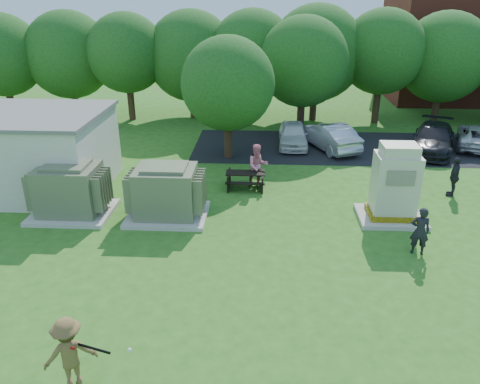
# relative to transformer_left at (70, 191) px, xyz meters

# --- Properties ---
(ground) EXTENTS (120.00, 120.00, 0.00)m
(ground) POSITION_rel_transformer_left_xyz_m (6.50, -4.50, -0.97)
(ground) COLOR #2D6619
(ground) RESTS_ON ground
(parking_strip) EXTENTS (20.00, 6.00, 0.01)m
(parking_strip) POSITION_rel_transformer_left_xyz_m (13.50, 9.00, -0.96)
(parking_strip) COLOR #232326
(parking_strip) RESTS_ON ground
(transformer_left) EXTENTS (3.00, 2.40, 2.07)m
(transformer_left) POSITION_rel_transformer_left_xyz_m (0.00, 0.00, 0.00)
(transformer_left) COLOR beige
(transformer_left) RESTS_ON ground
(transformer_right) EXTENTS (3.00, 2.40, 2.07)m
(transformer_right) POSITION_rel_transformer_left_xyz_m (3.70, 0.00, 0.00)
(transformer_right) COLOR beige
(transformer_right) RESTS_ON ground
(generator_cabinet) EXTENTS (2.42, 1.98, 2.95)m
(generator_cabinet) POSITION_rel_transformer_left_xyz_m (12.16, 0.24, 0.32)
(generator_cabinet) COLOR beige
(generator_cabinet) RESTS_ON ground
(picnic_table) EXTENTS (1.70, 1.27, 0.73)m
(picnic_table) POSITION_rel_transformer_left_xyz_m (6.56, 2.97, -0.52)
(picnic_table) COLOR black
(picnic_table) RESTS_ON ground
(batter) EXTENTS (1.28, 1.05, 1.73)m
(batter) POSITION_rel_transformer_left_xyz_m (3.27, -8.32, -0.11)
(batter) COLOR brown
(batter) RESTS_ON ground
(person_by_generator) EXTENTS (0.66, 0.49, 1.66)m
(person_by_generator) POSITION_rel_transformer_left_xyz_m (12.43, -2.26, -0.14)
(person_by_generator) COLOR black
(person_by_generator) RESTS_ON ground
(person_at_picnic) EXTENTS (1.08, 0.94, 1.91)m
(person_at_picnic) POSITION_rel_transformer_left_xyz_m (7.07, 3.23, -0.02)
(person_at_picnic) COLOR pink
(person_at_picnic) RESTS_ON ground
(person_walking_right) EXTENTS (0.79, 1.07, 1.69)m
(person_walking_right) POSITION_rel_transformer_left_xyz_m (15.27, 2.63, -0.13)
(person_walking_right) COLOR #26262C
(person_walking_right) RESTS_ON ground
(car_white) EXTENTS (1.61, 3.86, 1.30)m
(car_white) POSITION_rel_transformer_left_xyz_m (8.91, 9.11, -0.32)
(car_white) COLOR white
(car_white) RESTS_ON ground
(car_silver_a) EXTENTS (3.16, 4.57, 1.43)m
(car_silver_a) POSITION_rel_transformer_left_xyz_m (10.83, 8.70, -0.26)
(car_silver_a) COLOR silver
(car_silver_a) RESTS_ON ground
(car_dark) EXTENTS (3.65, 5.31, 1.43)m
(car_dark) POSITION_rel_transformer_left_xyz_m (16.32, 8.52, -0.26)
(car_dark) COLOR black
(car_dark) RESTS_ON ground
(car_silver_b) EXTENTS (3.44, 4.86, 1.23)m
(car_silver_b) POSITION_rel_transformer_left_xyz_m (19.02, 9.43, -0.35)
(car_silver_b) COLOR silver
(car_silver_b) RESTS_ON ground
(batting_equipment) EXTENTS (1.39, 0.30, 0.16)m
(batting_equipment) POSITION_rel_transformer_left_xyz_m (3.88, -8.44, 0.15)
(batting_equipment) COLOR black
(batting_equipment) RESTS_ON ground
(tree_row) EXTENTS (41.30, 13.30, 7.30)m
(tree_row) POSITION_rel_transformer_left_xyz_m (8.25, 14.00, 3.18)
(tree_row) COLOR #47301E
(tree_row) RESTS_ON ground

